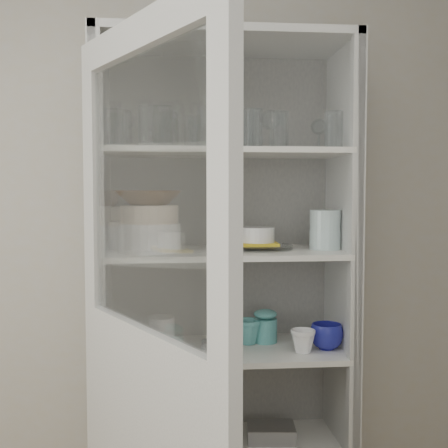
% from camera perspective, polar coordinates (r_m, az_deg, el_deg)
% --- Properties ---
extents(wall_back, '(3.60, 0.02, 2.60)m').
position_cam_1_polar(wall_back, '(2.48, -5.09, -1.20)').
color(wall_back, '#B0A895').
rests_on(wall_back, ground).
extents(pantry_cabinet, '(1.00, 0.45, 2.10)m').
position_cam_1_polar(pantry_cabinet, '(2.38, -0.14, -10.15)').
color(pantry_cabinet, '#B3B3AE').
rests_on(pantry_cabinet, floor).
extents(cupboard_door, '(0.47, 0.81, 2.00)m').
position_cam_1_polar(cupboard_door, '(1.75, -7.79, -17.72)').
color(cupboard_door, '#B3B3AE').
rests_on(cupboard_door, floor).
extents(tumbler_0, '(0.09, 0.09, 0.14)m').
position_cam_1_polar(tumbler_0, '(2.11, -10.91, 9.57)').
color(tumbler_0, silver).
rests_on(tumbler_0, shelf_glass).
extents(tumbler_1, '(0.08, 0.08, 0.15)m').
position_cam_1_polar(tumbler_1, '(2.13, -7.68, 9.79)').
color(tumbler_1, silver).
rests_on(tumbler_1, shelf_glass).
extents(tumbler_2, '(0.09, 0.09, 0.16)m').
position_cam_1_polar(tumbler_2, '(2.15, -6.30, 9.77)').
color(tumbler_2, silver).
rests_on(tumbler_2, shelf_glass).
extents(tumbler_3, '(0.09, 0.09, 0.15)m').
position_cam_1_polar(tumbler_3, '(2.11, -1.70, 9.81)').
color(tumbler_3, silver).
rests_on(tumbler_3, shelf_glass).
extents(tumbler_4, '(0.07, 0.07, 0.12)m').
position_cam_1_polar(tumbler_4, '(2.16, 0.13, 9.35)').
color(tumbler_4, silver).
rests_on(tumbler_4, shelf_glass).
extents(tumbler_5, '(0.08, 0.08, 0.13)m').
position_cam_1_polar(tumbler_5, '(2.14, 5.68, 9.52)').
color(tumbler_5, silver).
rests_on(tumbler_5, shelf_glass).
extents(tumbler_6, '(0.08, 0.08, 0.14)m').
position_cam_1_polar(tumbler_6, '(2.21, 11.08, 9.37)').
color(tumbler_6, silver).
rests_on(tumbler_6, shelf_glass).
extents(tumbler_7, '(0.08, 0.08, 0.14)m').
position_cam_1_polar(tumbler_7, '(2.25, -10.55, 9.24)').
color(tumbler_7, silver).
rests_on(tumbler_7, shelf_glass).
extents(tumbler_8, '(0.06, 0.06, 0.12)m').
position_cam_1_polar(tumbler_8, '(2.28, -2.93, 9.04)').
color(tumbler_8, silver).
rests_on(tumbler_8, shelf_glass).
extents(tumbler_9, '(0.10, 0.10, 0.15)m').
position_cam_1_polar(tumbler_9, '(2.27, -5.60, 9.37)').
color(tumbler_9, silver).
rests_on(tumbler_9, shelf_glass).
extents(tumbler_10, '(0.07, 0.07, 0.13)m').
position_cam_1_polar(tumbler_10, '(2.26, -3.23, 9.19)').
color(tumbler_10, silver).
rests_on(tumbler_10, shelf_glass).
extents(tumbler_11, '(0.10, 0.10, 0.16)m').
position_cam_1_polar(tumbler_11, '(2.28, 2.11, 9.43)').
color(tumbler_11, silver).
rests_on(tumbler_11, shelf_glass).
extents(goblet_0, '(0.08, 0.08, 0.19)m').
position_cam_1_polar(goblet_0, '(2.39, -10.00, 9.54)').
color(goblet_0, silver).
rests_on(goblet_0, shelf_glass).
extents(goblet_1, '(0.07, 0.07, 0.16)m').
position_cam_1_polar(goblet_1, '(2.38, -5.40, 9.22)').
color(goblet_1, silver).
rests_on(goblet_1, shelf_glass).
extents(goblet_2, '(0.08, 0.08, 0.19)m').
position_cam_1_polar(goblet_2, '(2.36, 4.72, 9.63)').
color(goblet_2, silver).
rests_on(goblet_2, shelf_glass).
extents(goblet_3, '(0.07, 0.07, 0.15)m').
position_cam_1_polar(goblet_3, '(2.43, 9.61, 8.99)').
color(goblet_3, silver).
rests_on(goblet_3, shelf_glass).
extents(plate_stack_front, '(0.24, 0.24, 0.11)m').
position_cam_1_polar(plate_stack_front, '(2.21, -7.56, -1.36)').
color(plate_stack_front, white).
rests_on(plate_stack_front, shelf_plates).
extents(plate_stack_back, '(0.20, 0.20, 0.11)m').
position_cam_1_polar(plate_stack_back, '(2.36, -9.30, -1.06)').
color(plate_stack_back, white).
rests_on(plate_stack_back, shelf_plates).
extents(cream_bowl, '(0.27, 0.27, 0.07)m').
position_cam_1_polar(cream_bowl, '(2.20, -7.58, 1.00)').
color(cream_bowl, beige).
rests_on(cream_bowl, plate_stack_front).
extents(terracotta_bowl, '(0.30, 0.30, 0.06)m').
position_cam_1_polar(terracotta_bowl, '(2.20, -7.60, 2.66)').
color(terracotta_bowl, '#492810').
rests_on(terracotta_bowl, cream_bowl).
extents(glass_platter, '(0.34, 0.34, 0.02)m').
position_cam_1_polar(glass_platter, '(2.30, 3.38, -2.35)').
color(glass_platter, silver).
rests_on(glass_platter, shelf_plates).
extents(yellow_trivet, '(0.17, 0.17, 0.01)m').
position_cam_1_polar(yellow_trivet, '(2.29, 3.38, -2.00)').
color(yellow_trivet, yellow).
rests_on(yellow_trivet, glass_platter).
extents(white_ramekin, '(0.18, 0.18, 0.06)m').
position_cam_1_polar(white_ramekin, '(2.29, 3.38, -1.09)').
color(white_ramekin, white).
rests_on(white_ramekin, yellow_trivet).
extents(grey_bowl_stack, '(0.12, 0.12, 0.16)m').
position_cam_1_polar(grey_bowl_stack, '(2.31, 10.23, -0.57)').
color(grey_bowl_stack, silver).
rests_on(grey_bowl_stack, shelf_plates).
extents(mug_blue, '(0.13, 0.13, 0.10)m').
position_cam_1_polar(mug_blue, '(2.34, 10.38, -11.16)').
color(mug_blue, navy).
rests_on(mug_blue, shelf_mugs).
extents(mug_teal, '(0.12, 0.12, 0.10)m').
position_cam_1_polar(mug_teal, '(2.38, 2.46, -10.88)').
color(mug_teal, teal).
rests_on(mug_teal, shelf_mugs).
extents(mug_white, '(0.12, 0.12, 0.09)m').
position_cam_1_polar(mug_white, '(2.28, 8.02, -11.71)').
color(mug_white, white).
rests_on(mug_white, shelf_mugs).
extents(teal_jar, '(0.10, 0.10, 0.12)m').
position_cam_1_polar(teal_jar, '(2.41, 4.21, -10.49)').
color(teal_jar, teal).
rests_on(teal_jar, shelf_mugs).
extents(measuring_cups, '(0.10, 0.10, 0.04)m').
position_cam_1_polar(measuring_cups, '(2.29, -1.00, -12.26)').
color(measuring_cups, '#9C9CAD').
rests_on(measuring_cups, shelf_mugs).
extents(white_canister, '(0.13, 0.13, 0.13)m').
position_cam_1_polar(white_canister, '(2.33, -6.35, -10.90)').
color(white_canister, white).
rests_on(white_canister, shelf_mugs).
extents(cream_dish, '(0.29, 0.29, 0.07)m').
position_cam_1_polar(cream_dish, '(2.43, -5.00, -21.02)').
color(cream_dish, beige).
rests_on(cream_dish, shelf_bot).
extents(tin_box, '(0.21, 0.16, 0.06)m').
position_cam_1_polar(tin_box, '(2.51, 4.78, -20.34)').
color(tin_box, gray).
rests_on(tin_box, shelf_bot).
extents(tumbler_12, '(0.07, 0.07, 0.14)m').
position_cam_1_polar(tumbler_12, '(2.13, 2.96, 9.68)').
color(tumbler_12, silver).
rests_on(tumbler_12, shelf_glass).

